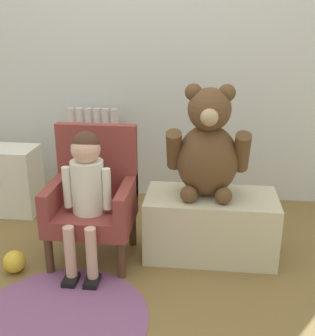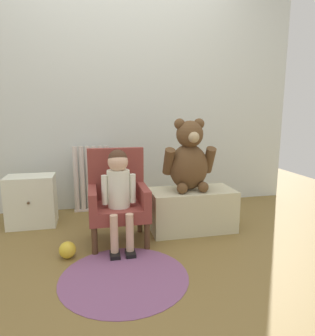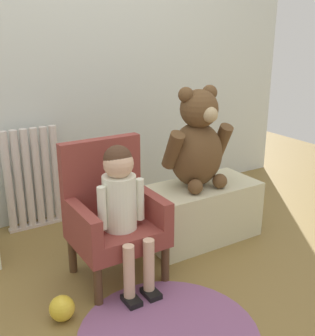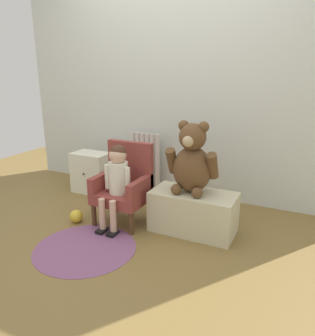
{
  "view_description": "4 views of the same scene",
  "coord_description": "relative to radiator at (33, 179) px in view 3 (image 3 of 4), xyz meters",
  "views": [
    {
      "loc": [
        0.48,
        -1.63,
        1.27
      ],
      "look_at": [
        0.23,
        0.46,
        0.52
      ],
      "focal_mm": 45.0,
      "sensor_mm": 36.0,
      "label": 1
    },
    {
      "loc": [
        -0.3,
        -1.86,
        1.01
      ],
      "look_at": [
        0.2,
        0.38,
        0.58
      ],
      "focal_mm": 32.0,
      "sensor_mm": 36.0,
      "label": 2
    },
    {
      "loc": [
        -0.97,
        -1.41,
        1.28
      ],
      "look_at": [
        0.19,
        0.46,
        0.54
      ],
      "focal_mm": 45.0,
      "sensor_mm": 36.0,
      "label": 3
    },
    {
      "loc": [
        1.37,
        -1.96,
        1.36
      ],
      "look_at": [
        0.22,
        0.42,
        0.55
      ],
      "focal_mm": 35.0,
      "sensor_mm": 36.0,
      "label": 4
    }
  ],
  "objects": [
    {
      "name": "child_figure",
      "position": [
        0.2,
        -0.89,
        0.15
      ],
      "size": [
        0.25,
        0.35,
        0.74
      ],
      "color": "silver",
      "rests_on": "ground_plane"
    },
    {
      "name": "back_wall",
      "position": [
        0.31,
        0.12,
        0.87
      ],
      "size": [
        3.8,
        0.05,
        2.4
      ],
      "primitive_type": "cube",
      "color": "silver",
      "rests_on": "ground_plane"
    },
    {
      "name": "low_bench",
      "position": [
        0.84,
        -0.7,
        -0.16
      ],
      "size": [
        0.72,
        0.36,
        0.35
      ],
      "primitive_type": "cube",
      "color": "beige",
      "rests_on": "ground_plane"
    },
    {
      "name": "radiator",
      "position": [
        0.0,
        0.0,
        0.0
      ],
      "size": [
        0.37,
        0.05,
        0.67
      ],
      "color": "beige",
      "rests_on": "ground_plane"
    },
    {
      "name": "toy_ball",
      "position": [
        -0.18,
        -1.01,
        -0.28
      ],
      "size": [
        0.12,
        0.12,
        0.12
      ],
      "primitive_type": "sphere",
      "color": "gold",
      "rests_on": "ground_plane"
    },
    {
      "name": "large_teddy_bear",
      "position": [
        0.81,
        -0.69,
        0.29
      ],
      "size": [
        0.44,
        0.31,
        0.6
      ],
      "color": "brown",
      "rests_on": "low_bench"
    },
    {
      "name": "ground_plane",
      "position": [
        0.31,
        -1.2,
        -0.33
      ],
      "size": [
        6.0,
        6.0,
        0.0
      ],
      "primitive_type": "plane",
      "color": "olive"
    },
    {
      "name": "floor_rug",
      "position": [
        0.18,
        -1.35,
        -0.33
      ],
      "size": [
        0.8,
        0.8,
        0.01
      ],
      "primitive_type": "cylinder",
      "color": "#814F77",
      "rests_on": "ground_plane"
    },
    {
      "name": "child_armchair",
      "position": [
        0.2,
        -0.77,
        0.01
      ],
      "size": [
        0.45,
        0.4,
        0.72
      ],
      "color": "brown",
      "rests_on": "ground_plane"
    }
  ]
}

